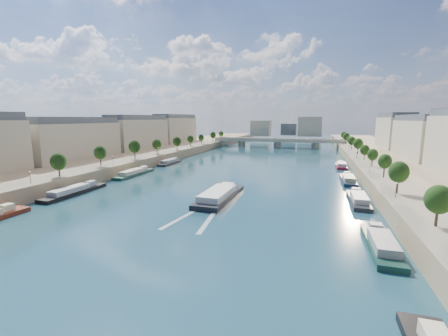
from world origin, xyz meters
The scene contains 17 objects.
ground centered at (0.00, 100.00, 0.00)m, with size 700.00×700.00×0.00m, color #0B2C33.
quay_left centered at (-72.00, 100.00, 2.50)m, with size 44.00×520.00×5.00m, color #9E8460.
quay_right centered at (72.00, 100.00, 2.50)m, with size 44.00×520.00×5.00m, color #9E8460.
pave_left centered at (-57.00, 100.00, 5.05)m, with size 14.00×520.00×0.10m, color gray.
pave_right centered at (57.00, 100.00, 5.05)m, with size 14.00×520.00×0.10m, color gray.
trees_left centered at (-55.00, 102.00, 10.48)m, with size 4.80×268.80×8.26m.
trees_right centered at (55.00, 110.00, 10.48)m, with size 4.80×268.80×8.26m.
lamps_left centered at (-52.50, 90.00, 7.78)m, with size 0.36×200.36×4.28m.
lamps_right centered at (52.50, 105.00, 7.78)m, with size 0.36×200.36×4.28m.
buildings_left centered at (-85.00, 112.00, 16.45)m, with size 16.00×226.00×23.20m.
buildings_right centered at (85.00, 112.00, 16.45)m, with size 16.00×226.00×23.20m.
skyline centered at (3.19, 319.52, 14.66)m, with size 79.00×42.00×22.00m.
bridge centered at (0.00, 225.09, 5.08)m, with size 112.00×12.00×8.15m.
tour_barge centered at (3.58, 48.31, 1.12)m, with size 8.83×29.23×3.95m.
wake centered at (3.58, 31.74, 0.02)m, with size 10.76×25.98×0.04m.
moored_barges_left centered at (-45.50, 39.88, 0.84)m, with size 5.00×157.74×3.60m.
moored_barges_right centered at (45.50, 51.32, 0.84)m, with size 5.00×160.66×3.60m.
Camera 1 is at (32.10, -39.70, 25.49)m, focal length 24.00 mm.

